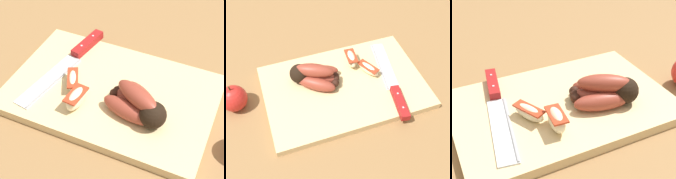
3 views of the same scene
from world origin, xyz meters
TOP-DOWN VIEW (x-y plane):
  - ground_plane at (0.00, 0.00)m, footprint 6.00×6.00m
  - cutting_board at (-0.01, -0.00)m, footprint 0.43×0.28m
  - banana_bunch at (0.06, -0.04)m, footprint 0.14×0.12m
  - chefs_knife at (-0.13, 0.06)m, footprint 0.07×0.28m
  - apple_wedge_near at (-0.06, -0.07)m, footprint 0.03×0.06m
  - apple_wedge_middle at (-0.09, -0.02)m, footprint 0.05×0.07m
  - whole_apple at (0.27, -0.04)m, footprint 0.07×0.07m

SIDE VIEW (x-z plane):
  - ground_plane at x=0.00m, z-range 0.00..0.00m
  - cutting_board at x=-0.01m, z-range 0.00..0.02m
  - chefs_knife at x=-0.13m, z-range 0.02..0.04m
  - whole_apple at x=0.27m, z-range -0.01..0.07m
  - apple_wedge_middle at x=-0.09m, z-range 0.02..0.05m
  - apple_wedge_near at x=-0.06m, z-range 0.02..0.06m
  - banana_bunch at x=0.06m, z-range 0.01..0.08m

